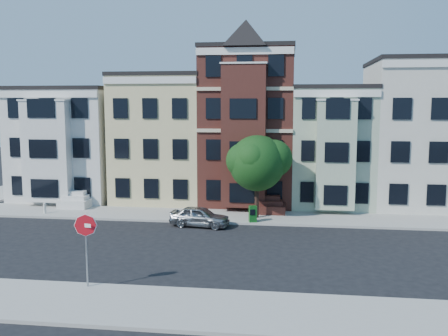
# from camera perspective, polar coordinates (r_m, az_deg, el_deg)

# --- Properties ---
(ground) EXTENTS (120.00, 120.00, 0.00)m
(ground) POSITION_cam_1_polar(r_m,az_deg,el_deg) (27.37, 0.32, -9.46)
(ground) COLOR black
(far_sidewalk) EXTENTS (60.00, 4.00, 0.15)m
(far_sidewalk) POSITION_cam_1_polar(r_m,az_deg,el_deg) (35.04, 1.98, -5.60)
(far_sidewalk) COLOR #9E9B93
(far_sidewalk) RESTS_ON ground
(near_sidewalk) EXTENTS (60.00, 4.00, 0.15)m
(near_sidewalk) POSITION_cam_1_polar(r_m,az_deg,el_deg) (19.90, -2.70, -15.83)
(near_sidewalk) COLOR #9E9B93
(near_sidewalk) RESTS_ON ground
(house_white) EXTENTS (8.00, 9.00, 9.00)m
(house_white) POSITION_cam_1_polar(r_m,az_deg,el_deg) (44.57, -16.72, 2.61)
(house_white) COLOR silver
(house_white) RESTS_ON ground
(house_yellow) EXTENTS (7.00, 9.00, 10.00)m
(house_yellow) POSITION_cam_1_polar(r_m,az_deg,el_deg) (41.89, -6.70, 3.28)
(house_yellow) COLOR beige
(house_yellow) RESTS_ON ground
(house_brown) EXTENTS (7.00, 9.00, 12.00)m
(house_brown) POSITION_cam_1_polar(r_m,az_deg,el_deg) (40.68, 2.91, 4.61)
(house_brown) COLOR #401B15
(house_brown) RESTS_ON ground
(house_green) EXTENTS (6.00, 9.00, 9.00)m
(house_green) POSITION_cam_1_polar(r_m,az_deg,el_deg) (40.77, 12.05, 2.36)
(house_green) COLOR #A3B497
(house_green) RESTS_ON ground
(house_cream) EXTENTS (8.00, 9.00, 11.00)m
(house_cream) POSITION_cam_1_polar(r_m,az_deg,el_deg) (41.84, 21.70, 3.50)
(house_cream) COLOR beige
(house_cream) RESTS_ON ground
(street_tree) EXTENTS (7.93, 7.93, 7.01)m
(street_tree) POSITION_cam_1_polar(r_m,az_deg,el_deg) (34.00, 3.79, 0.12)
(street_tree) COLOR #1A4A17
(street_tree) RESTS_ON far_sidewalk
(parked_car) EXTENTS (4.09, 2.13, 1.33)m
(parked_car) POSITION_cam_1_polar(r_m,az_deg,el_deg) (32.54, -2.79, -5.55)
(parked_car) COLOR #93969B
(parked_car) RESTS_ON ground
(newspaper_box) EXTENTS (0.58, 0.54, 1.07)m
(newspaper_box) POSITION_cam_1_polar(r_m,az_deg,el_deg) (33.18, 3.30, -5.26)
(newspaper_box) COLOR #155C1C
(newspaper_box) RESTS_ON far_sidewalk
(fire_hydrant) EXTENTS (0.28, 0.28, 0.61)m
(fire_hydrant) POSITION_cam_1_polar(r_m,az_deg,el_deg) (37.95, -19.80, -4.44)
(fire_hydrant) COLOR beige
(fire_hydrant) RESTS_ON far_sidewalk
(stop_sign) EXTENTS (0.99, 0.35, 3.57)m
(stop_sign) POSITION_cam_1_polar(r_m,az_deg,el_deg) (22.15, -15.45, -8.56)
(stop_sign) COLOR red
(stop_sign) RESTS_ON near_sidewalk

